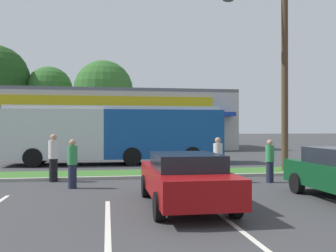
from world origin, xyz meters
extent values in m
cube|color=#386B28|center=(0.00, 14.00, 0.06)|extent=(56.00, 2.20, 0.12)
cube|color=#99968C|center=(0.00, 12.78, 0.06)|extent=(56.00, 0.24, 0.12)
cube|color=silver|center=(-2.25, 5.90, 0.00)|extent=(0.12, 4.80, 0.01)
cube|color=silver|center=(0.38, 5.09, 0.00)|extent=(0.12, 4.80, 0.01)
cube|color=#BCB7AD|center=(-2.99, 35.53, 2.62)|extent=(24.98, 10.86, 5.24)
cube|color=black|center=(-2.99, 30.06, 1.57)|extent=(20.98, 0.08, 2.72)
cube|color=#14389E|center=(-2.99, 29.40, 3.25)|extent=(23.48, 1.40, 0.35)
cube|color=gold|center=(-2.99, 30.02, 4.29)|extent=(19.98, 0.16, 0.94)
cube|color=slate|center=(-2.99, 35.53, 5.39)|extent=(24.98, 10.86, 0.30)
cylinder|color=#473323|center=(-9.39, 45.96, 2.35)|extent=(0.44, 0.44, 4.70)
sphere|color=#2D6026|center=(-9.39, 45.96, 6.83)|extent=(5.67, 5.67, 5.67)
cylinder|color=#473323|center=(-2.71, 42.24, 1.94)|extent=(0.44, 0.44, 3.88)
sphere|color=#2D6026|center=(-2.71, 42.24, 6.48)|extent=(6.93, 6.93, 6.93)
cylinder|color=#4C3826|center=(5.74, 13.71, 5.60)|extent=(0.30, 0.30, 11.20)
cube|color=#144793|center=(0.88, 19.07, 1.70)|extent=(6.66, 2.63, 2.70)
cube|color=silver|center=(-5.15, 19.14, 1.70)|extent=(5.46, 2.62, 2.70)
cube|color=silver|center=(-1.84, 19.10, 3.15)|extent=(11.60, 2.44, 0.20)
cube|color=black|center=(-1.82, 20.40, 2.19)|extent=(11.09, 0.20, 1.19)
cube|color=black|center=(-7.89, 19.18, 2.02)|extent=(0.09, 2.17, 1.51)
cylinder|color=black|center=(-6.07, 17.98, 0.50)|extent=(1.00, 0.31, 1.00)
cylinder|color=black|center=(-6.04, 20.33, 0.50)|extent=(1.00, 0.31, 1.00)
cylinder|color=black|center=(-0.95, 17.92, 0.50)|extent=(1.00, 0.31, 1.00)
cylinder|color=black|center=(-0.92, 20.26, 0.50)|extent=(1.00, 0.31, 1.00)
cylinder|color=black|center=(2.37, 17.87, 0.50)|extent=(1.00, 0.31, 1.00)
cylinder|color=black|center=(2.40, 20.22, 0.50)|extent=(1.00, 0.31, 1.00)
cylinder|color=black|center=(3.60, 8.63, 0.32)|extent=(0.22, 0.64, 0.64)
cube|color=maroon|center=(-0.26, 7.35, 0.65)|extent=(1.85, 4.71, 0.67)
cube|color=black|center=(-0.26, 7.12, 1.19)|extent=(1.63, 2.12, 0.41)
cylinder|color=black|center=(-1.14, 8.81, 0.32)|extent=(0.22, 0.64, 0.64)
cylinder|color=black|center=(0.62, 8.81, 0.32)|extent=(0.22, 0.64, 0.64)
cylinder|color=black|center=(-1.14, 5.89, 0.32)|extent=(0.22, 0.64, 0.64)
cylinder|color=black|center=(0.62, 5.89, 0.32)|extent=(0.22, 0.64, 0.64)
cube|color=#515459|center=(1.21, 25.56, 0.68)|extent=(4.26, 1.86, 0.72)
cube|color=black|center=(1.42, 25.56, 1.30)|extent=(1.92, 1.63, 0.53)
cylinder|color=black|center=(-0.11, 24.67, 0.32)|extent=(0.64, 0.22, 0.64)
cylinder|color=black|center=(-0.11, 26.44, 0.32)|extent=(0.64, 0.22, 0.64)
cylinder|color=black|center=(2.53, 24.67, 0.32)|extent=(0.64, 0.22, 0.64)
cylinder|color=black|center=(2.53, 26.44, 0.32)|extent=(0.64, 0.22, 0.64)
cylinder|color=#1E2338|center=(3.76, 10.95, 0.39)|extent=(0.28, 0.28, 0.78)
cylinder|color=#338C4C|center=(3.76, 10.95, 1.09)|extent=(0.32, 0.32, 0.62)
sphere|color=tan|center=(3.76, 10.95, 1.50)|extent=(0.21, 0.21, 0.21)
cylinder|color=#1E2338|center=(-3.43, 10.76, 0.40)|extent=(0.29, 0.29, 0.81)
cylinder|color=#338C4C|center=(-3.43, 10.76, 1.12)|extent=(0.34, 0.34, 0.64)
sphere|color=tan|center=(-3.43, 10.76, 1.55)|extent=(0.22, 0.22, 0.22)
cylinder|color=black|center=(-4.29, 12.48, 0.44)|extent=(0.31, 0.31, 0.88)
cylinder|color=silver|center=(-4.29, 12.48, 1.22)|extent=(0.37, 0.37, 0.69)
sphere|color=tan|center=(-4.29, 12.48, 1.69)|extent=(0.24, 0.24, 0.24)
cylinder|color=#1E2338|center=(1.85, 11.29, 0.41)|extent=(0.29, 0.29, 0.82)
cylinder|color=silver|center=(1.85, 11.29, 1.14)|extent=(0.34, 0.34, 0.65)
sphere|color=tan|center=(1.85, 11.29, 1.58)|extent=(0.23, 0.23, 0.23)
camera|label=1|loc=(-2.27, -2.30, 2.06)|focal=40.07mm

